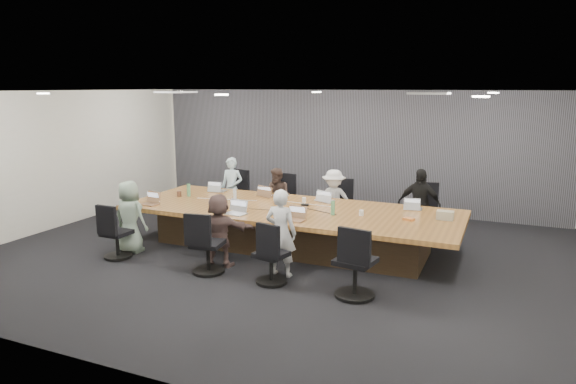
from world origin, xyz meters
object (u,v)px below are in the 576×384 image
at_px(chair_6, 271,259).
at_px(laptop_0, 219,191).
at_px(laptop_4, 150,204).
at_px(snack_packet, 409,219).
at_px(chair_4, 117,237).
at_px(chair_5, 208,249).
at_px(mug_brown, 179,194).
at_px(laptop_6, 295,220).
at_px(canvas_bag, 445,215).
at_px(person_1, 278,197).
at_px(person_5, 219,230).
at_px(chair_7, 355,267).
at_px(chair_0, 240,197).
at_px(person_0, 232,189).
at_px(chair_3, 421,215).
at_px(person_6, 281,233).
at_px(person_4, 130,217).
at_px(laptop_5, 236,214).
at_px(bottle_green_left, 189,190).
at_px(conference_table, 290,226).
at_px(stapler, 290,211).
at_px(laptop_1, 267,195).
at_px(bottle_green_right, 333,208).
at_px(chair_1, 285,202).
at_px(chair_2, 339,208).
at_px(laptop_2, 325,200).
at_px(laptop_3, 414,208).
at_px(bottle_clear, 235,194).
at_px(person_2, 334,201).
at_px(person_3, 419,205).

relative_size(chair_6, laptop_0, 2.45).
xyz_separation_m(laptop_4, snack_packet, (4.59, 0.77, 0.01)).
bearing_deg(chair_4, chair_5, 0.80).
bearing_deg(mug_brown, laptop_6, -16.43).
height_order(laptop_4, canvas_bag, canvas_bag).
xyz_separation_m(person_1, person_5, (0.18, -2.70, -0.00)).
bearing_deg(chair_7, mug_brown, 166.55).
relative_size(chair_0, person_0, 0.62).
relative_size(chair_3, person_0, 0.62).
relative_size(person_6, snack_packet, 7.92).
xyz_separation_m(person_1, snack_packet, (2.97, -1.38, 0.15)).
xyz_separation_m(laptop_0, person_4, (-0.52, -2.15, -0.11)).
bearing_deg(laptop_5, bottle_green_left, 159.01).
xyz_separation_m(conference_table, stapler, (0.15, -0.37, 0.37)).
distance_m(chair_7, laptop_4, 4.29).
distance_m(chair_4, laptop_5, 2.05).
relative_size(laptop_1, laptop_4, 1.14).
xyz_separation_m(laptop_5, bottle_green_right, (1.54, 0.61, 0.11)).
distance_m(chair_7, person_0, 4.77).
relative_size(chair_0, chair_1, 1.03).
bearing_deg(snack_packet, person_4, -163.96).
height_order(chair_2, person_4, person_4).
distance_m(person_4, laptop_4, 0.56).
distance_m(chair_7, person_4, 4.20).
bearing_deg(chair_5, laptop_0, 108.25).
xyz_separation_m(bottle_green_left, canvas_bag, (4.89, 0.13, -0.05)).
bearing_deg(chair_1, laptop_6, 126.58).
bearing_deg(person_6, laptop_2, -89.22).
bearing_deg(laptop_2, bottle_green_left, 29.20).
xyz_separation_m(chair_0, chair_6, (2.38, -3.40, -0.06)).
xyz_separation_m(bottle_green_right, mug_brown, (-3.27, 0.22, -0.07)).
distance_m(chair_4, laptop_3, 5.19).
relative_size(laptop_6, bottle_clear, 1.44).
bearing_deg(chair_0, mug_brown, 92.25).
relative_size(laptop_2, canvas_bag, 1.25).
relative_size(person_0, bottle_clear, 6.41).
relative_size(chair_1, laptop_4, 2.67).
relative_size(chair_3, laptop_4, 2.79).
bearing_deg(bottle_green_right, person_2, 107.78).
xyz_separation_m(laptop_3, snack_packet, (0.06, -0.83, 0.01)).
relative_size(chair_6, snack_packet, 4.28).
bearing_deg(person_3, person_5, -132.02).
distance_m(conference_table, laptop_2, 0.95).
xyz_separation_m(chair_6, laptop_2, (-0.05, 2.50, 0.38)).
bearing_deg(chair_1, snack_packet, 159.25).
bearing_deg(laptop_4, person_1, 60.86).
height_order(chair_1, chair_3, chair_3).
bearing_deg(bottle_green_left, chair_2, 31.24).
height_order(laptop_0, laptop_1, same).
relative_size(person_5, bottle_green_right, 5.02).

